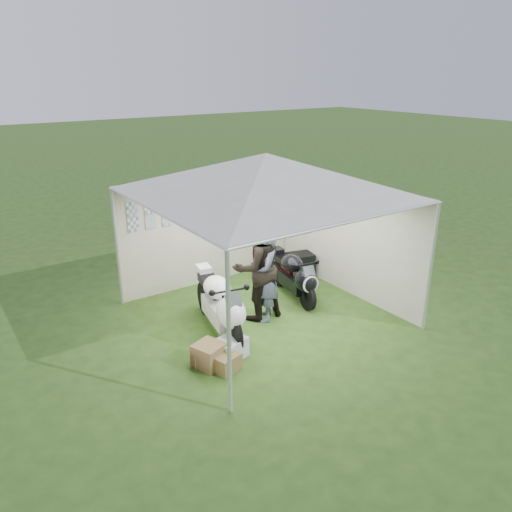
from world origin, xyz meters
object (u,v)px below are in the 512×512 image
object	(u,v)px
crate_2	(208,361)
crate_3	(227,363)
crate_0	(230,348)
person_blue_jacket	(267,276)
equipment_box	(300,265)
crate_1	(209,355)
canopy_tent	(265,178)
paddock_stand	(277,278)
person_dark_jacket	(257,267)
motorcycle_black	(295,275)
motorcycle_white	(221,304)

from	to	relation	value
crate_2	crate_3	bearing A→B (deg)	-50.38
crate_0	crate_2	xyz separation A→B (m)	(-0.43, -0.04, -0.05)
person_blue_jacket	equipment_box	size ratio (longest dim) A/B	3.10
crate_1	canopy_tent	bearing A→B (deg)	28.49
paddock_stand	crate_1	world-z (taller)	crate_1
person_dark_jacket	person_blue_jacket	size ratio (longest dim) A/B	1.17
paddock_stand	crate_2	bearing A→B (deg)	-144.75
crate_1	crate_2	world-z (taller)	crate_1
canopy_tent	crate_2	size ratio (longest dim) A/B	18.21
equipment_box	crate_1	bearing A→B (deg)	-150.21
crate_2	crate_3	xyz separation A→B (m)	(0.20, -0.24, 0.02)
motorcycle_black	crate_0	bearing A→B (deg)	-141.22
motorcycle_white	crate_2	xyz separation A→B (m)	(-0.70, -0.78, -0.46)
crate_3	crate_0	bearing A→B (deg)	50.73
motorcycle_white	person_blue_jacket	xyz separation A→B (m)	(0.97, 0.02, 0.27)
motorcycle_black	crate_0	size ratio (longest dim) A/B	3.66
equipment_box	person_dark_jacket	bearing A→B (deg)	-151.25
paddock_stand	crate_3	xyz separation A→B (m)	(-2.60, -2.22, 0.00)
motorcycle_white	crate_3	bearing A→B (deg)	-104.56
motorcycle_white	motorcycle_black	xyz separation A→B (m)	(1.93, 0.39, -0.08)
paddock_stand	crate_1	distance (m)	3.38
motorcycle_black	equipment_box	distance (m)	1.14
paddock_stand	equipment_box	bearing A→B (deg)	-1.03
crate_2	equipment_box	bearing A→B (deg)	29.87
paddock_stand	person_dark_jacket	size ratio (longest dim) A/B	0.18
canopy_tent	equipment_box	bearing A→B (deg)	31.06
motorcycle_black	equipment_box	size ratio (longest dim) A/B	3.30
paddock_stand	crate_0	distance (m)	3.06
motorcycle_black	crate_1	bearing A→B (deg)	-144.61
canopy_tent	motorcycle_white	xyz separation A→B (m)	(-1.02, -0.16, -2.00)
person_blue_jacket	canopy_tent	bearing A→B (deg)	-164.02
motorcycle_black	person_blue_jacket	distance (m)	1.09
motorcycle_white	crate_2	bearing A→B (deg)	-120.37
equipment_box	crate_1	size ratio (longest dim) A/B	1.31
canopy_tent	motorcycle_black	size ratio (longest dim) A/B	3.16
canopy_tent	equipment_box	distance (m)	3.04
paddock_stand	equipment_box	size ratio (longest dim) A/B	0.64
equipment_box	crate_2	size ratio (longest dim) A/B	1.75
crate_1	person_blue_jacket	bearing A→B (deg)	25.23
motorcycle_white	crate_0	distance (m)	0.89
person_blue_jacket	crate_3	size ratio (longest dim) A/B	4.31
equipment_box	person_blue_jacket	bearing A→B (deg)	-146.30
paddock_stand	person_dark_jacket	bearing A→B (deg)	-140.02
canopy_tent	person_dark_jacket	bearing A→B (deg)	176.01
crate_3	canopy_tent	bearing A→B (deg)	37.84
person_dark_jacket	person_blue_jacket	world-z (taller)	person_dark_jacket
equipment_box	crate_3	size ratio (longest dim) A/B	1.39
motorcycle_black	motorcycle_white	bearing A→B (deg)	-156.90
person_dark_jacket	crate_3	distance (m)	2.01
person_blue_jacket	motorcycle_black	bearing A→B (deg)	147.26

